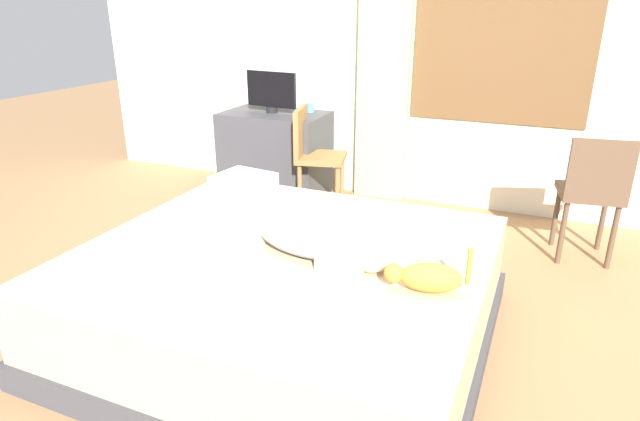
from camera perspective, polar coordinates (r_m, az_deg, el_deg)
The scene contains 11 objects.
ground_plane at distance 2.92m, azimuth -2.65°, elevation -13.21°, with size 16.00×16.00×0.00m, color olive.
back_wall_with_window at distance 4.67m, azimuth 10.88°, elevation 18.39°, with size 6.40×0.14×2.90m.
bed at distance 2.80m, azimuth -3.55°, elevation -8.80°, with size 1.99×1.81×0.50m.
person_lying at distance 2.63m, azimuth -3.05°, elevation -1.89°, with size 0.94×0.37×0.34m.
cat at distance 2.32m, azimuth 11.16°, elevation -6.89°, with size 0.35×0.17×0.21m.
desk at distance 4.88m, azimuth -4.70°, elevation 5.96°, with size 0.90×0.56×0.74m.
tv_monitor at distance 4.78m, azimuth -5.15°, elevation 12.39°, with size 0.48×0.10×0.35m.
cup at distance 4.79m, azimuth -1.04°, elevation 10.79°, with size 0.07×0.07×0.08m, color teal.
chair_by_desk at distance 4.41m, azimuth -0.77°, elevation 6.22°, with size 0.46×0.46×0.86m.
chair_spare at distance 3.93m, azimuth 26.78°, elevation 1.98°, with size 0.43×0.43×0.86m.
curtain_left at distance 4.65m, azimuth 6.74°, elevation 15.11°, with size 0.44×0.06×2.33m, color #ADCC75.
Camera 1 is at (1.08, -2.15, 1.65)m, focal length 30.39 mm.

